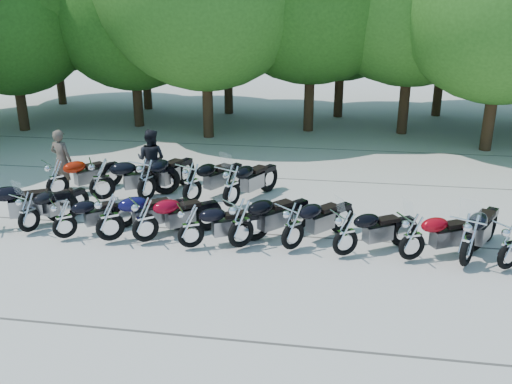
# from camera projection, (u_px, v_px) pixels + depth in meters

# --- Properties ---
(ground) EXTENTS (90.00, 90.00, 0.00)m
(ground) POSITION_uv_depth(u_px,v_px,m) (246.00, 260.00, 12.08)
(ground) COLOR #A7A097
(ground) RESTS_ON ground
(tree_1) EXTENTS (6.97, 6.97, 8.55)m
(tree_1) POSITION_uv_depth(u_px,v_px,m) (8.00, 11.00, 22.62)
(tree_1) COLOR #3A2614
(tree_1) RESTS_ON ground
(tree_2) EXTENTS (7.31, 7.31, 8.97)m
(tree_2) POSITION_uv_depth(u_px,v_px,m) (131.00, 5.00, 23.33)
(tree_2) COLOR #3A2614
(tree_2) RESTS_ON ground
(tree_9) EXTENTS (7.59, 7.59, 9.32)m
(tree_9) POSITION_uv_depth(u_px,v_px,m) (51.00, 0.00, 28.61)
(tree_9) COLOR #3A2614
(tree_9) RESTS_ON ground
(tree_11) EXTENTS (7.56, 7.56, 9.28)m
(tree_11) POSITION_uv_depth(u_px,v_px,m) (227.00, 0.00, 26.10)
(tree_11) COLOR #3A2614
(tree_11) RESTS_ON ground
(motorcycle_1) EXTENTS (1.42, 2.22, 1.21)m
(motorcycle_1) POSITION_uv_depth(u_px,v_px,m) (28.00, 211.00, 13.28)
(motorcycle_1) COLOR black
(motorcycle_1) RESTS_ON ground
(motorcycle_2) EXTENTS (1.95, 1.82, 1.16)m
(motorcycle_2) POSITION_uv_depth(u_px,v_px,m) (64.00, 218.00, 12.93)
(motorcycle_2) COLOR black
(motorcycle_2) RESTS_ON ground
(motorcycle_3) EXTENTS (2.36, 2.05, 1.36)m
(motorcycle_3) POSITION_uv_depth(u_px,v_px,m) (109.00, 217.00, 12.73)
(motorcycle_3) COLOR #0E0C36
(motorcycle_3) RESTS_ON ground
(motorcycle_4) EXTENTS (2.21, 2.00, 1.30)m
(motorcycle_4) POSITION_uv_depth(u_px,v_px,m) (145.00, 219.00, 12.70)
(motorcycle_4) COLOR maroon
(motorcycle_4) RESTS_ON ground
(motorcycle_5) EXTENTS (2.23, 1.61, 1.23)m
(motorcycle_5) POSITION_uv_depth(u_px,v_px,m) (191.00, 225.00, 12.40)
(motorcycle_5) COLOR black
(motorcycle_5) RESTS_ON ground
(motorcycle_6) EXTENTS (2.22, 2.31, 1.39)m
(motorcycle_6) POSITION_uv_depth(u_px,v_px,m) (241.00, 222.00, 12.38)
(motorcycle_6) COLOR black
(motorcycle_6) RESTS_ON ground
(motorcycle_7) EXTENTS (2.07, 2.21, 1.31)m
(motorcycle_7) POSITION_uv_depth(u_px,v_px,m) (293.00, 225.00, 12.31)
(motorcycle_7) COLOR black
(motorcycle_7) RESTS_ON ground
(motorcycle_8) EXTENTS (2.24, 1.73, 1.25)m
(motorcycle_8) POSITION_uv_depth(u_px,v_px,m) (346.00, 232.00, 12.01)
(motorcycle_8) COLOR black
(motorcycle_8) RESTS_ON ground
(motorcycle_9) EXTENTS (2.30, 1.64, 1.27)m
(motorcycle_9) POSITION_uv_depth(u_px,v_px,m) (413.00, 236.00, 11.80)
(motorcycle_9) COLOR maroon
(motorcycle_9) RESTS_ON ground
(motorcycle_10) EXTENTS (1.81, 2.53, 1.39)m
(motorcycle_10) POSITION_uv_depth(u_px,v_px,m) (469.00, 239.00, 11.51)
(motorcycle_10) COLOR black
(motorcycle_10) RESTS_ON ground
(motorcycle_11) EXTENTS (2.20, 1.90, 1.27)m
(motorcycle_11) POSITION_uv_depth(u_px,v_px,m) (510.00, 244.00, 11.39)
(motorcycle_11) COLOR #0C1336
(motorcycle_11) RESTS_ON ground
(motorcycle_13) EXTENTS (2.05, 2.27, 1.33)m
(motorcycle_13) POSITION_uv_depth(u_px,v_px,m) (57.00, 177.00, 15.61)
(motorcycle_13) COLOR #9E1905
(motorcycle_13) RESTS_ON ground
(motorcycle_14) EXTENTS (2.61, 1.91, 1.44)m
(motorcycle_14) POSITION_uv_depth(u_px,v_px,m) (102.00, 178.00, 15.38)
(motorcycle_14) COLOR black
(motorcycle_14) RESTS_ON ground
(motorcycle_15) EXTENTS (1.63, 2.66, 1.44)m
(motorcycle_15) POSITION_uv_depth(u_px,v_px,m) (146.00, 179.00, 15.32)
(motorcycle_15) COLOR black
(motorcycle_15) RESTS_ON ground
(motorcycle_16) EXTENTS (1.90, 2.48, 1.38)m
(motorcycle_16) POSITION_uv_depth(u_px,v_px,m) (192.00, 182.00, 15.13)
(motorcycle_16) COLOR black
(motorcycle_16) RESTS_ON ground
(motorcycle_17) EXTENTS (1.81, 2.55, 1.40)m
(motorcycle_17) POSITION_uv_depth(u_px,v_px,m) (231.00, 185.00, 14.87)
(motorcycle_17) COLOR black
(motorcycle_17) RESTS_ON ground
(rider_0) EXTENTS (0.75, 0.55, 1.87)m
(rider_0) POSITION_uv_depth(u_px,v_px,m) (62.00, 160.00, 16.34)
(rider_0) COLOR brown
(rider_0) RESTS_ON ground
(rider_1) EXTENTS (0.99, 0.82, 1.87)m
(rider_1) POSITION_uv_depth(u_px,v_px,m) (151.00, 159.00, 16.40)
(rider_1) COLOR black
(rider_1) RESTS_ON ground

